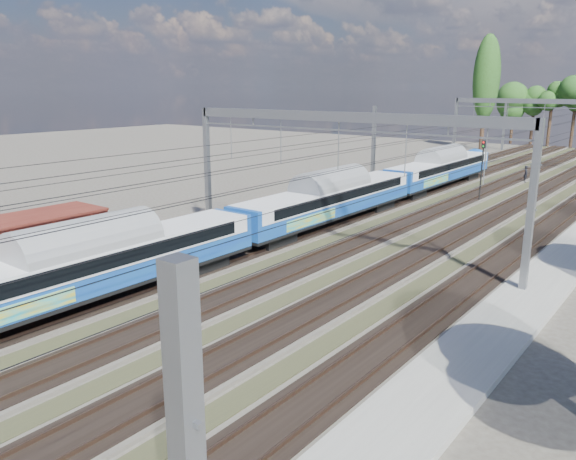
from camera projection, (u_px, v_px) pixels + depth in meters
The scene contains 7 objects.
track_bed at pixel (433, 213), 47.47m from camera, with size 21.00×130.00×0.34m.
platform at pixel (459, 368), 21.19m from camera, with size 3.00×70.00×0.30m, color gray.
catenary at pixel (475, 132), 51.60m from camera, with size 25.65×130.00×9.00m.
poplar at pixel (487, 78), 93.77m from camera, with size 4.40×4.40×19.04m.
emu_train at pixel (327, 195), 42.36m from camera, with size 2.98×62.93×4.35m.
worker at pixel (526, 174), 63.08m from camera, with size 0.69×0.46×1.90m, color black.
signal_near at pixel (482, 163), 51.88m from camera, with size 0.39×0.36×5.68m.
Camera 1 is at (18.67, 0.83, 10.44)m, focal length 35.00 mm.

